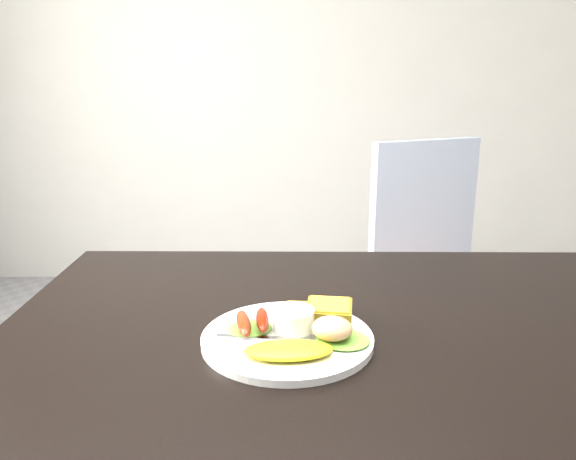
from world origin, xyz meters
TOP-DOWN VIEW (x-y plane):
  - room_back_panel at (0.00, 2.25)m, footprint 4.00×0.04m
  - dining_table at (0.00, 0.00)m, footprint 1.20×0.80m
  - dining_chair at (0.36, 0.85)m, footprint 0.55×0.55m
  - person at (0.10, 0.83)m, footprint 0.49×0.35m
  - plate at (-0.11, -0.07)m, footprint 0.27×0.27m
  - lettuce_left at (-0.17, -0.05)m, footprint 0.09×0.09m
  - lettuce_right at (-0.03, -0.09)m, footprint 0.11×0.10m
  - omelette at (-0.11, -0.14)m, footprint 0.14×0.07m
  - sausage_a at (-0.18, -0.07)m, footprint 0.04×0.09m
  - sausage_b at (-0.15, -0.06)m, footprint 0.03×0.09m
  - ramekin at (-0.10, -0.06)m, footprint 0.08×0.08m
  - toast_a at (-0.08, -0.01)m, footprint 0.08×0.08m
  - toast_b at (-0.04, -0.01)m, footprint 0.08×0.08m
  - potato_salad at (-0.04, -0.09)m, footprint 0.08×0.08m
  - fork at (-0.15, -0.08)m, footprint 0.14×0.02m

SIDE VIEW (x-z plane):
  - dining_chair at x=0.36m, z-range 0.43..0.47m
  - person at x=0.10m, z-range 0.00..1.29m
  - dining_table at x=0.00m, z-range 0.71..0.75m
  - plate at x=-0.11m, z-range 0.75..0.76m
  - fork at x=-0.15m, z-range 0.76..0.77m
  - lettuce_right at x=-0.03m, z-range 0.76..0.77m
  - lettuce_left at x=-0.17m, z-range 0.76..0.77m
  - toast_a at x=-0.08m, z-range 0.76..0.78m
  - omelette at x=-0.11m, z-range 0.76..0.78m
  - ramekin at x=-0.10m, z-range 0.76..0.80m
  - toast_b at x=-0.04m, z-range 0.77..0.79m
  - sausage_a at x=-0.18m, z-range 0.77..0.79m
  - sausage_b at x=-0.15m, z-range 0.77..0.79m
  - potato_salad at x=-0.04m, z-range 0.77..0.80m
  - room_back_panel at x=0.00m, z-range 0.00..2.70m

